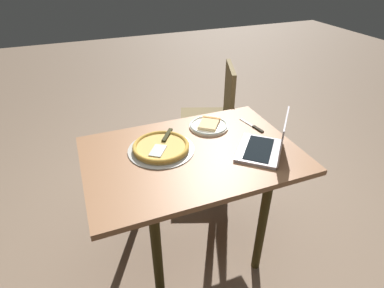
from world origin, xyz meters
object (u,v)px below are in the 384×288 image
Objects in this scene: pizza_tray at (161,147)px; laptop at (267,145)px; pizza_plate at (209,125)px; table_knife at (254,126)px; dining_table at (192,166)px; chair_near at (215,112)px.

laptop is at bearing -24.17° from pizza_tray.
table_knife is at bearing -21.10° from pizza_plate.
laptop reaches higher than pizza_tray.
laptop is at bearing -107.71° from table_knife.
laptop is 0.99× the size of pizza_tray.
pizza_tray is (-0.55, 0.25, -0.03)m from laptop.
pizza_plate is (-0.18, 0.39, -0.04)m from laptop.
pizza_tray reaches higher than dining_table.
table_knife is (0.48, 0.13, 0.10)m from dining_table.
table_knife is at bearing 15.06° from dining_table.
laptop is 0.40× the size of chair_near.
pizza_tray is at bearing -158.36° from pizza_plate.
dining_table is 3.15× the size of pizza_tray.
table_knife reaches higher than dining_table.
laptop is 1.03m from chair_near.
chair_near is at bearing 60.88° from pizza_plate.
pizza_plate is 0.29m from table_knife.
pizza_plate is 0.72m from chair_near.
laptop is 1.51× the size of pizza_plate.
dining_table is at bearing -131.90° from pizza_plate.
pizza_tray is at bearing -133.36° from chair_near.
pizza_tray is 1.05m from chair_near.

